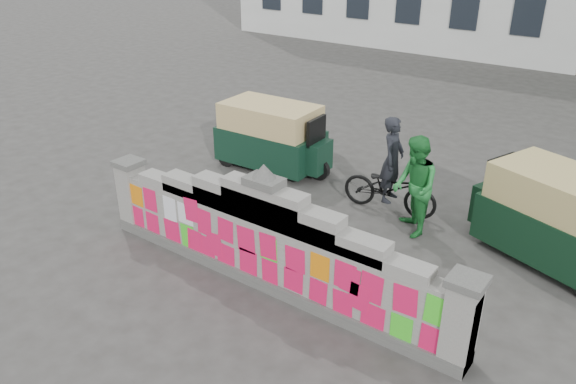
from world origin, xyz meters
name	(u,v)px	position (x,y,z in m)	size (l,w,h in m)	color
ground	(266,283)	(0.00, 0.00, 0.00)	(100.00, 100.00, 0.00)	#383533
parapet_wall	(265,242)	(0.00, -0.01, 0.75)	(6.48, 0.44, 2.01)	#4C4C49
cyclist_bike	(390,188)	(0.40, 3.31, 0.49)	(0.64, 1.85, 0.97)	black
cyclist_rider	(391,172)	(0.40, 3.31, 0.82)	(0.60, 0.39, 1.65)	black
pedestrian	(415,187)	(1.10, 2.80, 0.91)	(0.88, 0.69, 1.81)	#248537
rickshaw_left	(273,136)	(-2.70, 3.70, 0.77)	(2.69, 1.34, 1.48)	black
rickshaw_right	(558,217)	(3.36, 3.31, 0.80)	(2.88, 2.04, 1.55)	black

